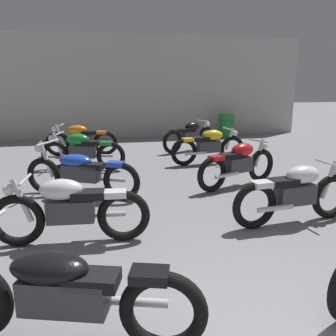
{
  "coord_description": "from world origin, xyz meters",
  "views": [
    {
      "loc": [
        -1.16,
        -1.54,
        1.99
      ],
      "look_at": [
        0.0,
        4.17,
        0.55
      ],
      "focal_mm": 37.34,
      "sensor_mm": 36.0,
      "label": 1
    }
  ],
  "objects": [
    {
      "name": "motorcycle_left_row_2",
      "position": [
        -1.48,
        4.57,
        0.45
      ],
      "size": [
        2.0,
        1.1,
        0.97
      ],
      "color": "black",
      "rests_on": "ground"
    },
    {
      "name": "motorcycle_left_row_0",
      "position": [
        -1.48,
        0.9,
        0.45
      ],
      "size": [
        2.11,
        0.88,
        0.97
      ],
      "color": "black",
      "rests_on": "ground"
    },
    {
      "name": "motorcycle_right_row_1",
      "position": [
        1.57,
        2.74,
        0.46
      ],
      "size": [
        1.97,
        0.54,
        0.88
      ],
      "color": "black",
      "rests_on": "ground"
    },
    {
      "name": "motorcycle_right_row_2",
      "position": [
        1.48,
        4.62,
        0.46
      ],
      "size": [
        1.87,
        0.84,
        0.88
      ],
      "color": "black",
      "rests_on": "ground"
    },
    {
      "name": "motorcycle_left_row_3",
      "position": [
        -1.52,
        6.56,
        0.46
      ],
      "size": [
        1.93,
        0.68,
        0.88
      ],
      "color": "black",
      "rests_on": "ground"
    },
    {
      "name": "motorcycle_left_row_4",
      "position": [
        -1.61,
        8.24,
        0.46
      ],
      "size": [
        1.97,
        0.48,
        0.88
      ],
      "color": "black",
      "rests_on": "ground"
    },
    {
      "name": "motorcycle_right_row_3",
      "position": [
        1.53,
        6.58,
        0.46
      ],
      "size": [
        1.97,
        0.55,
        0.88
      ],
      "color": "black",
      "rests_on": "ground"
    },
    {
      "name": "back_wall",
      "position": [
        0.0,
        11.36,
        1.8
      ],
      "size": [
        13.07,
        0.24,
        3.6
      ],
      "primitive_type": "cube",
      "color": "#B2B2AD",
      "rests_on": "ground"
    },
    {
      "name": "oil_drum",
      "position": [
        3.48,
        10.56,
        0.43
      ],
      "size": [
        0.59,
        0.59,
        0.85
      ],
      "color": "#1E722D",
      "rests_on": "ground"
    },
    {
      "name": "motorcycle_right_row_4",
      "position": [
        1.51,
        8.3,
        0.46
      ],
      "size": [
        1.82,
        0.96,
        0.88
      ],
      "color": "black",
      "rests_on": "ground"
    },
    {
      "name": "motorcycle_left_row_1",
      "position": [
        -1.54,
        2.71,
        0.46
      ],
      "size": [
        1.97,
        0.48,
        0.88
      ],
      "color": "black",
      "rests_on": "ground"
    }
  ]
}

